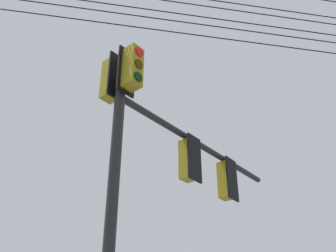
% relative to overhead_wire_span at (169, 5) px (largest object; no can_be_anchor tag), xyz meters
% --- Properties ---
extents(signal_mast_assembly, '(5.25, 2.08, 7.15)m').
position_rel_overhead_wire_span_xyz_m(signal_mast_assembly, '(0.53, 0.47, -3.55)').
color(signal_mast_assembly, black).
rests_on(signal_mast_assembly, ground).
extents(overhead_wire_span, '(11.01, 17.45, 2.35)m').
position_rel_overhead_wire_span_xyz_m(overhead_wire_span, '(0.00, 0.00, 0.00)').
color(overhead_wire_span, black).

